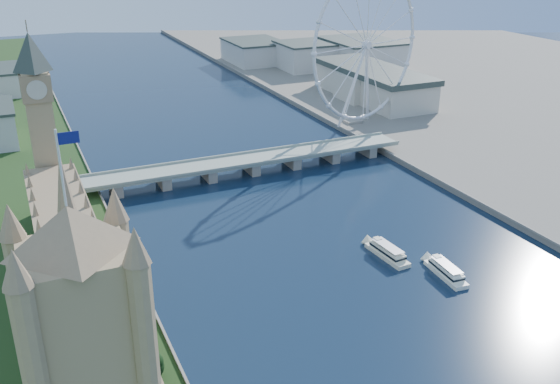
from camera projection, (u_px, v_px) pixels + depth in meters
victoria_tower at (92, 384)px, 141.95m from camera, size 28.16×28.16×112.00m
parliament_range at (77, 278)px, 255.34m from camera, size 24.00×200.00×70.00m
big_ben at (38, 103)px, 327.72m from camera, size 20.02×20.02×110.00m
westminster_bridge at (251, 163)px, 417.55m from camera, size 220.00×22.00×9.50m
london_eye at (367, 46)px, 485.54m from camera, size 113.60×39.12×124.30m
county_hall at (371, 101)px, 595.42m from camera, size 54.00×144.00×35.00m
city_skyline at (194, 70)px, 647.34m from camera, size 505.00×280.00×32.00m
tour_boat_near at (387, 257)px, 310.39m from camera, size 10.15×31.52×6.87m
tour_boat_far at (446, 276)px, 293.25m from camera, size 9.92×30.57×6.65m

